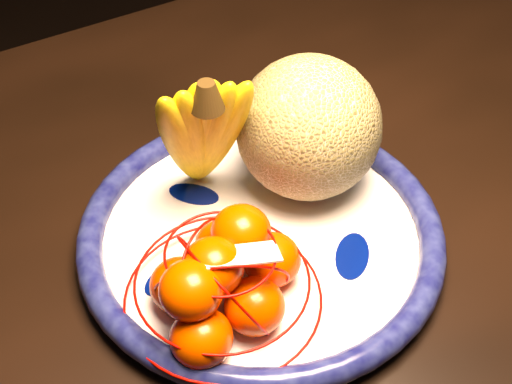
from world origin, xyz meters
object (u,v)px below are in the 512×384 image
dining_table (349,209)px  mandarin_bag (223,279)px  banana_bunch (201,130)px  fruit_bowl (261,235)px  cantaloupe (308,128)px

dining_table → mandarin_bag: 0.30m
dining_table → mandarin_bag: bearing=-155.2°
banana_bunch → mandarin_bag: 0.16m
mandarin_bag → banana_bunch: bearing=68.1°
fruit_bowl → mandarin_bag: (-0.08, -0.06, 0.04)m
dining_table → fruit_bowl: bearing=-162.1°
dining_table → cantaloupe: size_ratio=9.75×
banana_bunch → mandarin_bag: (-0.06, -0.14, -0.06)m
fruit_bowl → dining_table: bearing=17.6°
cantaloupe → banana_bunch: size_ratio=0.80×
dining_table → fruit_bowl: (-0.17, -0.05, 0.10)m
dining_table → cantaloupe: bearing=-173.2°
banana_bunch → dining_table: bearing=5.8°
dining_table → fruit_bowl: 0.20m
cantaloupe → mandarin_bag: cantaloupe is taller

